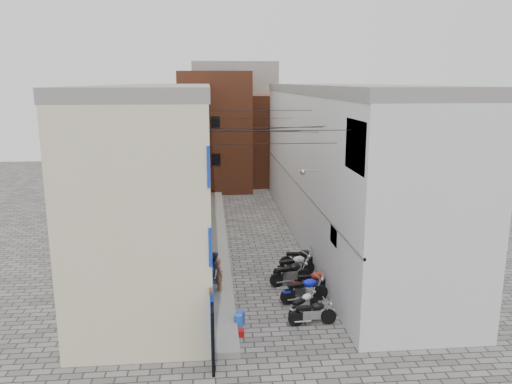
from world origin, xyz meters
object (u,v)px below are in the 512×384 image
object	(u,v)px
red_crate	(239,333)
motorcycle_g	(300,257)
motorcycle_c	(304,288)
person_a	(219,274)
motorcycle_a	(312,312)
person_b	(215,267)
water_jug_near	(238,321)
water_jug_far	(241,317)
motorcycle_b	(304,303)
motorcycle_d	(312,280)
motorcycle_e	(291,272)
motorcycle_f	(294,265)

from	to	relation	value
red_crate	motorcycle_g	bearing A→B (deg)	61.82
motorcycle_g	motorcycle_c	bearing A→B (deg)	-4.86
person_a	motorcycle_a	bearing A→B (deg)	-149.04
motorcycle_c	motorcycle_g	world-z (taller)	motorcycle_c
person_b	water_jug_near	world-z (taller)	person_b
motorcycle_c	person_a	xyz separation A→B (m)	(-3.58, 1.02, 0.36)
person_b	water_jug_far	world-z (taller)	person_b
motorcycle_b	motorcycle_d	world-z (taller)	motorcycle_d
motorcycle_g	person_b	distance (m)	4.64
motorcycle_d	water_jug_far	bearing A→B (deg)	-53.58
water_jug_near	motorcycle_d	bearing A→B (deg)	40.56
motorcycle_e	person_a	bearing A→B (deg)	-91.80
motorcycle_a	motorcycle_d	distance (m)	3.06
motorcycle_a	water_jug_far	xyz separation A→B (m)	(-2.74, 0.36, -0.29)
red_crate	person_b	bearing A→B (deg)	99.85
motorcycle_b	motorcycle_f	size ratio (longest dim) A/B	0.83
motorcycle_f	motorcycle_g	bearing A→B (deg)	137.60
motorcycle_a	motorcycle_g	distance (m)	5.89
person_b	water_jug_far	xyz separation A→B (m)	(0.91, -3.67, -0.69)
motorcycle_c	red_crate	distance (m)	3.95
motorcycle_d	person_a	xyz separation A→B (m)	(-4.10, 0.04, 0.42)
motorcycle_g	person_b	size ratio (longest dim) A/B	1.49
person_a	motorcycle_d	bearing A→B (deg)	-108.64
person_b	motorcycle_a	bearing A→B (deg)	-138.68
motorcycle_f	person_b	size ratio (longest dim) A/B	1.54
motorcycle_a	motorcycle_e	xyz separation A→B (m)	(-0.20, 3.96, 0.05)
motorcycle_b	motorcycle_g	bearing A→B (deg)	129.64
motorcycle_g	person_a	bearing A→B (deg)	-52.59
motorcycle_g	red_crate	bearing A→B (deg)	-25.19
motorcycle_d	water_jug_far	xyz separation A→B (m)	(-3.34, -2.65, -0.30)
motorcycle_g	person_a	distance (m)	4.99
motorcycle_f	water_jug_near	size ratio (longest dim) A/B	4.15
motorcycle_c	motorcycle_e	xyz separation A→B (m)	(-0.27, 1.93, -0.02)
motorcycle_c	water_jug_near	size ratio (longest dim) A/B	4.15
motorcycle_g	water_jug_near	world-z (taller)	motorcycle_g
motorcycle_g	motorcycle_d	bearing A→B (deg)	2.96
water_jug_near	water_jug_far	distance (m)	0.33
motorcycle_f	motorcycle_g	world-z (taller)	motorcycle_f
motorcycle_e	red_crate	distance (m)	5.28
motorcycle_f	water_jug_far	world-z (taller)	motorcycle_f
motorcycle_b	person_a	world-z (taller)	person_a
motorcycle_b	motorcycle_g	size ratio (longest dim) A/B	0.86
motorcycle_d	person_b	size ratio (longest dim) A/B	1.39
motorcycle_c	water_jug_far	distance (m)	3.29
motorcycle_d	motorcycle_f	bearing A→B (deg)	-167.07
motorcycle_e	person_b	size ratio (longest dim) A/B	1.48
motorcycle_a	motorcycle_f	distance (m)	4.83
motorcycle_b	motorcycle_c	size ratio (longest dim) A/B	0.83
person_a	red_crate	xyz separation A→B (m)	(0.65, -3.63, -0.87)
motorcycle_b	red_crate	distance (m)	3.06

